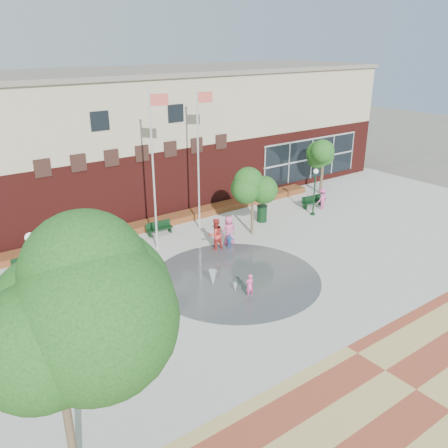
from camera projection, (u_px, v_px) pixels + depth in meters
ground at (277, 304)px, 21.32m from camera, size 120.00×120.00×0.00m
plaza_concrete at (224, 271)px, 24.31m from camera, size 46.00×18.00×0.01m
paver_band at (416, 390)px, 16.07m from camera, size 46.00×6.00×0.01m
splash_pad at (236, 278)px, 23.56m from camera, size 8.40×8.40×0.01m
library_building at (108, 140)px, 32.73m from camera, size 44.40×10.40×9.20m
flower_bed at (153, 227)px, 30.01m from camera, size 26.00×1.20×0.40m
flagpole_left at (154, 162)px, 25.08m from camera, size 1.02×0.40×9.03m
flagpole_right at (199, 151)px, 28.05m from camera, size 1.08×0.22×8.82m
lamp_left at (35, 267)px, 19.29m from camera, size 0.42×0.42×3.96m
lamp_right at (315, 187)px, 31.34m from camera, size 0.34×0.34×3.23m
bench_left at (31, 267)px, 24.15m from camera, size 1.76×0.60×0.87m
bench_mid at (160, 231)px, 28.75m from camera, size 1.65×0.51×0.82m
bench_right at (313, 204)px, 33.41m from camera, size 1.73×0.67×0.85m
trash_can at (262, 213)px, 30.72m from camera, size 0.68×0.68×1.11m
tree_big_left at (51, 307)px, 10.36m from camera, size 4.93×4.93×7.89m
tree_mid at (253, 187)px, 27.90m from camera, size 2.45×2.45×4.13m
tree_small_right at (323, 154)px, 35.47m from camera, size 2.49×2.49×4.26m
water_jet_a at (213, 286)px, 22.81m from camera, size 0.41×0.41×0.80m
water_jet_b at (235, 292)px, 22.28m from camera, size 0.20×0.20×0.45m
child_splash at (250, 285)px, 21.72m from camera, size 0.44×0.31×1.15m
adult_red at (215, 234)px, 26.47m from camera, size 0.94×0.75×1.87m
adult_pink at (229, 231)px, 27.16m from camera, size 0.95×0.72×1.74m
child_blue at (230, 242)px, 26.68m from camera, size 0.58×0.50×0.94m
person_bench at (322, 199)px, 32.89m from camera, size 1.06×0.69×1.54m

